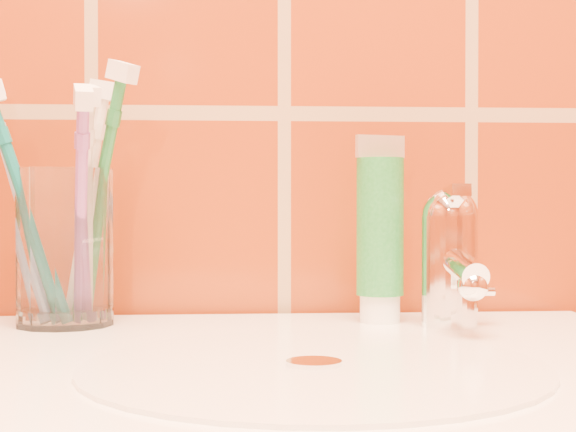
{
  "coord_description": "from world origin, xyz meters",
  "views": [
    {
      "loc": [
        -0.06,
        0.35,
        0.96
      ],
      "look_at": [
        -0.0,
        1.08,
        0.95
      ],
      "focal_mm": 55.0,
      "sensor_mm": 36.0,
      "label": 1
    }
  ],
  "objects": [
    {
      "name": "glass_tumbler",
      "position": [
        -0.2,
        1.12,
        0.92
      ],
      "size": [
        0.1,
        0.1,
        0.14
      ],
      "primitive_type": "cylinder",
      "rotation": [
        0.0,
        0.0,
        0.31
      ],
      "color": "white",
      "rests_on": "pedestal_sink"
    },
    {
      "name": "toothpaste_tube",
      "position": [
        0.08,
        1.12,
        0.93
      ],
      "size": [
        0.05,
        0.04,
        0.17
      ],
      "rotation": [
        0.0,
        0.0,
        0.33
      ],
      "color": "white",
      "rests_on": "pedestal_sink"
    },
    {
      "name": "faucet",
      "position": [
        0.14,
        1.09,
        0.91
      ],
      "size": [
        0.05,
        0.11,
        0.12
      ],
      "color": "white",
      "rests_on": "pedestal_sink"
    },
    {
      "name": "toothbrush_0",
      "position": [
        -0.18,
        1.13,
        0.95
      ],
      "size": [
        0.06,
        0.06,
        0.22
      ],
      "primitive_type": null,
      "rotation": [
        0.16,
        0.0,
        1.54
      ],
      "color": "white",
      "rests_on": "glass_tumbler"
    },
    {
      "name": "toothbrush_1",
      "position": [
        -0.18,
        1.09,
        0.95
      ],
      "size": [
        0.08,
        0.17,
        0.22
      ],
      "primitive_type": null,
      "rotation": [
        0.38,
        0.0,
        0.23
      ],
      "color": "#87499C",
      "rests_on": "glass_tumbler"
    },
    {
      "name": "toothbrush_2",
      "position": [
        -0.24,
        1.14,
        0.96
      ],
      "size": [
        0.18,
        0.16,
        0.23
      ],
      "primitive_type": null,
      "rotation": [
        0.4,
        0.0,
        -2.22
      ],
      "color": "#7097C8",
      "rests_on": "glass_tumbler"
    },
    {
      "name": "toothbrush_3",
      "position": [
        -0.16,
        1.11,
        0.96
      ],
      "size": [
        0.14,
        0.13,
        0.24
      ],
      "primitive_type": null,
      "rotation": [
        0.28,
        0.0,
        0.89
      ],
      "color": "#1D6F33",
      "rests_on": "glass_tumbler"
    },
    {
      "name": "toothbrush_4",
      "position": [
        -0.18,
        1.11,
        0.95
      ],
      "size": [
        0.08,
        0.11,
        0.22
      ],
      "primitive_type": null,
      "rotation": [
        0.22,
        0.0,
        0.41
      ],
      "color": "silver",
      "rests_on": "glass_tumbler"
    },
    {
      "name": "toothbrush_5",
      "position": [
        -0.22,
        1.1,
        0.95
      ],
      "size": [
        0.12,
        0.11,
        0.21
      ],
      "primitive_type": null,
      "rotation": [
        0.32,
        0.0,
        -1.28
      ],
      "color": "#0C6368",
      "rests_on": "glass_tumbler"
    }
  ]
}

